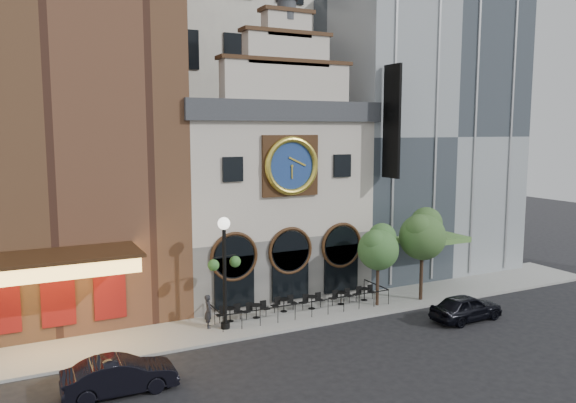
% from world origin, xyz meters
% --- Properties ---
extents(ground, '(120.00, 120.00, 0.00)m').
position_xyz_m(ground, '(0.00, 0.00, 0.00)').
color(ground, black).
rests_on(ground, ground).
extents(sidewalk, '(44.00, 5.00, 0.15)m').
position_xyz_m(sidewalk, '(0.00, 2.50, 0.07)').
color(sidewalk, gray).
rests_on(sidewalk, ground).
extents(clock_building, '(12.60, 8.78, 18.65)m').
position_xyz_m(clock_building, '(0.00, 7.82, 6.69)').
color(clock_building, '#605E5B').
rests_on(clock_building, ground).
extents(theater_building, '(14.00, 15.60, 25.00)m').
position_xyz_m(theater_building, '(-13.00, 9.96, 12.60)').
color(theater_building, brown).
rests_on(theater_building, ground).
extents(retail_building, '(14.00, 14.40, 20.00)m').
position_xyz_m(retail_building, '(12.99, 9.99, 10.14)').
color(retail_building, gray).
rests_on(retail_building, ground).
extents(office_tower, '(20.00, 16.00, 40.00)m').
position_xyz_m(office_tower, '(0.00, 20.00, 20.00)').
color(office_tower, beige).
rests_on(office_tower, ground).
extents(cafe_railing, '(10.60, 2.60, 0.90)m').
position_xyz_m(cafe_railing, '(0.00, 2.50, 0.60)').
color(cafe_railing, black).
rests_on(cafe_railing, sidewalk).
extents(bistro_0, '(1.58, 0.68, 0.90)m').
position_xyz_m(bistro_0, '(-4.38, 2.59, 0.61)').
color(bistro_0, black).
rests_on(bistro_0, sidewalk).
extents(bistro_1, '(1.58, 0.68, 0.90)m').
position_xyz_m(bistro_1, '(-2.86, 2.48, 0.61)').
color(bistro_1, black).
rests_on(bistro_1, sidewalk).
extents(bistro_2, '(1.58, 0.68, 0.90)m').
position_xyz_m(bistro_2, '(-0.98, 2.78, 0.61)').
color(bistro_2, black).
rests_on(bistro_2, sidewalk).
extents(bistro_3, '(1.58, 0.68, 0.90)m').
position_xyz_m(bistro_3, '(0.72, 2.51, 0.61)').
color(bistro_3, black).
rests_on(bistro_3, sidewalk).
extents(bistro_4, '(1.58, 0.68, 0.90)m').
position_xyz_m(bistro_4, '(2.71, 2.46, 0.61)').
color(bistro_4, black).
rests_on(bistro_4, sidewalk).
extents(bistro_5, '(1.58, 0.68, 0.90)m').
position_xyz_m(bistro_5, '(4.44, 2.52, 0.61)').
color(bistro_5, black).
rests_on(bistro_5, sidewalk).
extents(car_right, '(4.46, 1.95, 1.50)m').
position_xyz_m(car_right, '(7.72, -2.75, 0.75)').
color(car_right, black).
rests_on(car_right, ground).
extents(car_left, '(4.57, 1.65, 1.50)m').
position_xyz_m(car_left, '(-11.28, -3.11, 0.75)').
color(car_left, black).
rests_on(car_left, ground).
extents(pedestrian, '(0.56, 0.73, 1.80)m').
position_xyz_m(pedestrian, '(-5.74, 2.21, 1.05)').
color(pedestrian, black).
rests_on(pedestrian, sidewalk).
extents(lamppost, '(1.90, 0.84, 5.99)m').
position_xyz_m(lamppost, '(-4.99, 1.69, 3.86)').
color(lamppost, black).
rests_on(lamppost, sidewalk).
extents(tree_left, '(2.56, 2.46, 4.93)m').
position_xyz_m(tree_left, '(4.65, 1.42, 3.76)').
color(tree_left, '#382619').
rests_on(tree_left, sidewalk).
extents(tree_right, '(2.98, 2.87, 5.73)m').
position_xyz_m(tree_right, '(7.75, 1.15, 4.35)').
color(tree_right, '#382619').
rests_on(tree_right, sidewalk).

